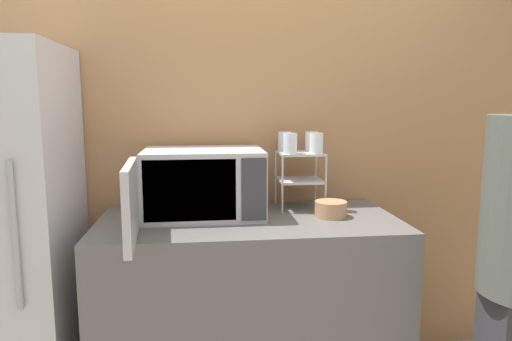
{
  "coord_description": "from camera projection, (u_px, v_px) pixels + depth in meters",
  "views": [
    {
      "loc": [
        -0.22,
        -1.78,
        1.47
      ],
      "look_at": [
        0.04,
        0.38,
        1.14
      ],
      "focal_mm": 32.0,
      "sensor_mm": 36.0,
      "label": 1
    }
  ],
  "objects": [
    {
      "name": "dish_rack",
      "position": [
        300.0,
        168.0,
        2.39
      ],
      "size": [
        0.23,
        0.22,
        0.3
      ],
      "color": "#B2B2B7",
      "rests_on": "counter"
    },
    {
      "name": "glass_front_right",
      "position": [
        316.0,
        143.0,
        2.31
      ],
      "size": [
        0.07,
        0.07,
        0.1
      ],
      "color": "silver",
      "rests_on": "dish_rack"
    },
    {
      "name": "glass_back_left",
      "position": [
        284.0,
        141.0,
        2.42
      ],
      "size": [
        0.07,
        0.07,
        0.1
      ],
      "color": "silver",
      "rests_on": "dish_rack"
    },
    {
      "name": "microwave",
      "position": [
        201.0,
        183.0,
        2.22
      ],
      "size": [
        0.61,
        0.87,
        0.33
      ],
      "color": "#ADADB2",
      "rests_on": "counter"
    },
    {
      "name": "bowl",
      "position": [
        331.0,
        209.0,
        2.23
      ],
      "size": [
        0.16,
        0.16,
        0.08
      ],
      "color": "#AD7F56",
      "rests_on": "counter"
    },
    {
      "name": "refrigerator",
      "position": [
        4.0,
        235.0,
        2.1
      ],
      "size": [
        0.6,
        0.65,
        1.72
      ],
      "color": "#B7B7BC",
      "rests_on": "ground_plane"
    },
    {
      "name": "counter",
      "position": [
        249.0,
        308.0,
        2.26
      ],
      "size": [
        1.44,
        0.69,
        0.91
      ],
      "color": "#595654",
      "rests_on": "ground_plane"
    },
    {
      "name": "glass_back_right",
      "position": [
        311.0,
        141.0,
        2.44
      ],
      "size": [
        0.07,
        0.07,
        0.1
      ],
      "color": "silver",
      "rests_on": "dish_rack"
    },
    {
      "name": "wall_back",
      "position": [
        242.0,
        133.0,
        2.52
      ],
      "size": [
        8.0,
        0.06,
        2.6
      ],
      "color": "#9E7047",
      "rests_on": "ground_plane"
    },
    {
      "name": "glass_front_left",
      "position": [
        290.0,
        143.0,
        2.29
      ],
      "size": [
        0.07,
        0.07,
        0.1
      ],
      "color": "silver",
      "rests_on": "dish_rack"
    }
  ]
}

